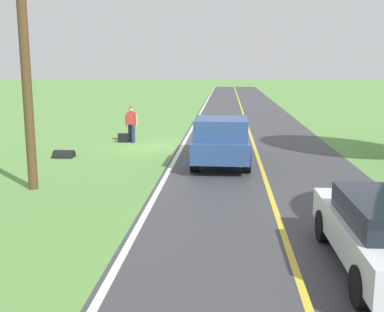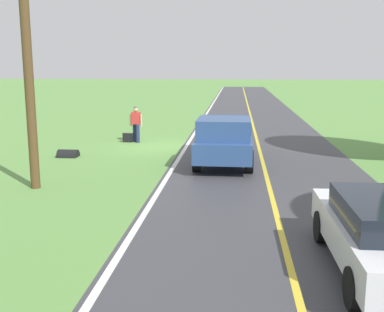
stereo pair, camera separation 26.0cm
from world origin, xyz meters
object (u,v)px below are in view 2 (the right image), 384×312
at_px(hitchhiker_walking, 136,122).
at_px(pickup_truck_passing, 225,139).
at_px(suitcase_carried, 128,138).
at_px(utility_pole_roadside, 28,64).

bearing_deg(hitchhiker_walking, pickup_truck_passing, 132.83).
distance_m(suitcase_carried, utility_pole_roadside, 9.46).
xyz_separation_m(hitchhiker_walking, utility_pole_roadside, (1.25, 8.82, 2.71)).
xyz_separation_m(suitcase_carried, pickup_truck_passing, (-4.80, 4.66, 0.75)).
bearing_deg(utility_pole_roadside, hitchhiker_walking, -98.05).
bearing_deg(utility_pole_roadside, pickup_truck_passing, -143.86).
distance_m(suitcase_carried, pickup_truck_passing, 6.73).
height_order(hitchhiker_walking, suitcase_carried, hitchhiker_walking).
xyz_separation_m(hitchhiker_walking, pickup_truck_passing, (-4.37, 4.72, -0.01)).
relative_size(pickup_truck_passing, utility_pole_roadside, 0.73).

